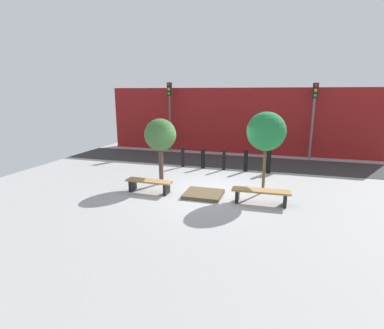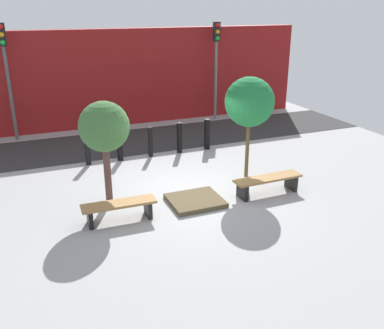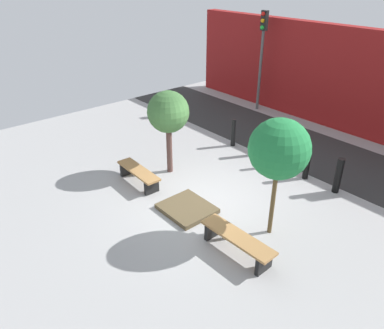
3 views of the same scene
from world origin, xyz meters
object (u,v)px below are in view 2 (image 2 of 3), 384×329
at_px(bollard_center, 150,142).
at_px(tree_behind_left_bench, 104,128).
at_px(traffic_light_west, 6,62).
at_px(bench_left, 119,208).
at_px(bollard_left, 120,146).
at_px(bollard_far_right, 207,134).
at_px(planter_bed, 195,201).
at_px(traffic_light_mid_west, 216,54).
at_px(bench_right, 268,182).
at_px(bollard_right, 179,138).
at_px(bollard_far_left, 87,149).
at_px(tree_behind_right_bench, 249,102).

bearing_deg(bollard_center, tree_behind_left_bench, -124.73).
height_order(bollard_center, traffic_light_west, traffic_light_west).
relative_size(bench_left, bollard_left, 1.84).
bearing_deg(traffic_light_west, bollard_far_right, -30.72).
distance_m(planter_bed, traffic_light_mid_west, 8.95).
relative_size(bollard_left, bollard_far_right, 0.89).
relative_size(tree_behind_left_bench, bollard_far_right, 2.44).
height_order(bollard_left, traffic_light_mid_west, traffic_light_mid_west).
bearing_deg(tree_behind_left_bench, planter_bed, -25.60).
distance_m(bench_right, bollard_center, 4.51).
distance_m(tree_behind_left_bench, traffic_light_mid_west, 8.95).
xyz_separation_m(bollard_center, traffic_light_mid_west, (4.08, 3.64, 2.29)).
bearing_deg(tree_behind_left_bench, bollard_left, 71.32).
bearing_deg(bollard_center, bench_right, -63.68).
xyz_separation_m(bollard_center, traffic_light_west, (-4.08, 3.64, 2.35)).
bearing_deg(bollard_right, bollard_far_left, 180.00).
bearing_deg(bollard_right, tree_behind_left_bench, -136.34).
bearing_deg(bollard_far_left, bollard_far_right, 0.00).
xyz_separation_m(tree_behind_left_bench, traffic_light_mid_west, (6.08, 6.53, 0.84)).
height_order(bollard_far_left, traffic_light_mid_west, traffic_light_mid_west).
distance_m(tree_behind_right_bench, traffic_light_mid_west, 6.87).
xyz_separation_m(tree_behind_right_bench, traffic_light_mid_west, (2.08, 6.53, 0.54)).
bearing_deg(bollard_far_right, traffic_light_west, 149.28).
distance_m(bollard_left, bollard_far_right, 3.07).
relative_size(bollard_right, bollard_far_right, 0.98).
distance_m(bench_right, tree_behind_left_bench, 4.46).
relative_size(tree_behind_left_bench, traffic_light_mid_west, 0.64).
bearing_deg(bench_right, tree_behind_left_bench, 162.35).
distance_m(planter_bed, bollard_left, 4.00).
bearing_deg(bench_left, tree_behind_left_bench, 91.50).
bearing_deg(bollard_far_right, bollard_far_left, 180.00).
bearing_deg(bollard_left, bollard_far_left, 180.00).
xyz_separation_m(bollard_far_right, traffic_light_west, (-6.12, 3.64, 2.31)).
bearing_deg(bollard_left, traffic_light_mid_west, 35.51).
bearing_deg(traffic_light_west, bench_right, -51.67).
xyz_separation_m(bench_left, tree_behind_left_bench, (0.00, 1.16, 1.62)).
relative_size(bollard_center, traffic_light_west, 0.24).
xyz_separation_m(planter_bed, bollard_far_left, (-2.05, 3.84, 0.44)).
height_order(tree_behind_left_bench, tree_behind_right_bench, tree_behind_right_bench).
xyz_separation_m(bench_right, bollard_far_right, (0.05, 4.04, 0.19)).
distance_m(tree_behind_right_bench, bollard_far_left, 5.27).
relative_size(bollard_far_left, traffic_light_west, 0.24).
bearing_deg(traffic_light_mid_west, bench_left, -128.33).
distance_m(bollard_far_left, bollard_center, 2.05).
relative_size(tree_behind_left_bench, bollard_center, 2.61).
distance_m(bench_right, traffic_light_west, 10.11).
bearing_deg(tree_behind_left_bench, traffic_light_west, 107.64).
relative_size(planter_bed, bollard_center, 1.32).
relative_size(bollard_far_left, bollard_left, 1.07).
relative_size(tree_behind_right_bench, bollard_left, 3.11).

